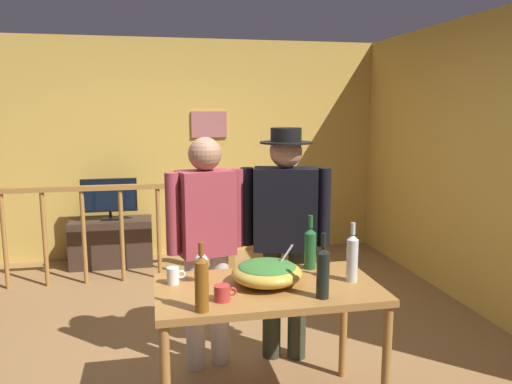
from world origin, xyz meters
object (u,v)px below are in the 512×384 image
object	(u,v)px
flat_screen_tv	(109,196)
wine_glass	(201,263)
wine_bottle_amber	(202,283)
person_standing_left	(206,235)
framed_picture	(209,124)
salad_bowl	(267,272)
wine_bottle_clear	(352,257)
tv_console	(112,242)
mug_white	(173,276)
wine_bottle_green	(310,247)
mug_red	(222,293)
stair_railing	(142,221)
serving_table	(268,301)
person_standing_right	(285,224)
wine_bottle_dark	(323,272)

from	to	relation	value
flat_screen_tv	wine_glass	distance (m)	3.05
wine_bottle_amber	person_standing_left	world-z (taller)	person_standing_left
framed_picture	salad_bowl	xyz separation A→B (m)	(-0.07, -3.38, -0.72)
wine_glass	wine_bottle_clear	bearing A→B (deg)	-10.10
tv_console	wine_bottle_amber	distance (m)	3.54
mug_white	person_standing_left	xyz separation A→B (m)	(0.24, 0.51, 0.09)
wine_bottle_green	mug_red	distance (m)	0.74
framed_picture	wine_bottle_green	size ratio (longest dim) A/B	1.25
stair_railing	flat_screen_tv	xyz separation A→B (m)	(-0.36, 0.55, 0.17)
serving_table	person_standing_left	bearing A→B (deg)	112.95
mug_white	person_standing_right	size ratio (longest dim) A/B	0.06
serving_table	wine_bottle_amber	bearing A→B (deg)	-145.05
stair_railing	wine_bottle_clear	size ratio (longest dim) A/B	7.78
person_standing_left	serving_table	bearing A→B (deg)	98.49
wine_bottle_green	mug_red	world-z (taller)	wine_bottle_green
tv_console	serving_table	distance (m)	3.34
salad_bowl	person_standing_right	distance (m)	0.68
stair_railing	wine_bottle_dark	size ratio (longest dim) A/B	7.66
wine_glass	person_standing_right	xyz separation A→B (m)	(0.63, 0.51, 0.08)
flat_screen_tv	tv_console	bearing A→B (deg)	90.00
tv_console	wine_bottle_amber	bearing A→B (deg)	-78.54
mug_white	framed_picture	bearing A→B (deg)	79.73
serving_table	wine_bottle_dark	size ratio (longest dim) A/B	3.57
wine_glass	wine_bottle_dark	xyz separation A→B (m)	(0.60, -0.36, 0.02)
salad_bowl	wine_bottle_dark	world-z (taller)	wine_bottle_dark
wine_bottle_dark	wine_glass	bearing A→B (deg)	148.87
wine_bottle_dark	wine_bottle_green	distance (m)	0.49
framed_picture	stair_railing	size ratio (longest dim) A/B	0.16
serving_table	mug_red	distance (m)	0.35
person_standing_left	salad_bowl	bearing A→B (deg)	99.67
wine_bottle_green	tv_console	bearing A→B (deg)	116.24
mug_red	framed_picture	bearing A→B (deg)	84.33
person_standing_left	wine_bottle_clear	bearing A→B (deg)	124.57
person_standing_left	mug_red	bearing A→B (deg)	75.06
mug_white	person_standing_right	distance (m)	0.95
tv_console	mug_red	bearing A→B (deg)	-76.22
wine_bottle_dark	flat_screen_tv	bearing A→B (deg)	111.80
flat_screen_tv	wine_bottle_amber	distance (m)	3.44
mug_white	mug_red	world-z (taller)	mug_white
framed_picture	person_standing_left	xyz separation A→B (m)	(-0.35, -2.77, -0.65)
wine_bottle_green	serving_table	bearing A→B (deg)	-142.48
wine_glass	mug_red	distance (m)	0.32
salad_bowl	mug_red	xyz separation A→B (m)	(-0.28, -0.20, -0.03)
mug_white	tv_console	bearing A→B (deg)	100.81
framed_picture	serving_table	bearing A→B (deg)	-91.26
stair_railing	wine_bottle_clear	xyz separation A→B (m)	(1.22, -2.56, 0.30)
wine_bottle_green	wine_bottle_clear	world-z (taller)	wine_bottle_clear
wine_bottle_dark	mug_white	distance (m)	0.85
wine_bottle_clear	stair_railing	bearing A→B (deg)	115.51
stair_railing	person_standing_right	size ratio (longest dim) A/B	1.63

